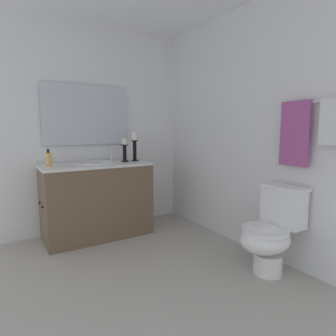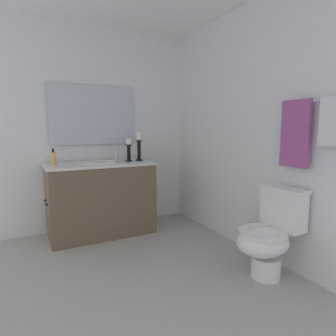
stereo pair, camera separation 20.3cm
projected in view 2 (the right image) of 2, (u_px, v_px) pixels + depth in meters
The scene contains 12 objects.
floor at pixel (144, 283), 2.32m from camera, with size 3.12×2.46×0.02m, color #B2ADA3.
wall_back at pixel (262, 130), 2.71m from camera, with size 3.12×0.04×2.45m, color white.
wall_left at pixel (94, 130), 3.52m from camera, with size 0.04×2.46×2.45m, color white.
vanity_cabinet at pixel (101, 199), 3.33m from camera, with size 0.58×1.21×0.85m.
sink_basin at pixel (100, 166), 3.28m from camera, with size 0.40×0.40×0.24m.
mirror at pixel (93, 115), 3.45m from camera, with size 0.02×1.02×0.70m, color silver.
candle_holder_tall at pixel (139, 146), 3.48m from camera, with size 0.09×0.09×0.34m.
candle_holder_short at pixel (129, 149), 3.41m from camera, with size 0.09×0.09×0.27m.
soap_bottle at pixel (53, 158), 3.03m from camera, with size 0.06×0.06×0.18m.
toilet at pixel (269, 235), 2.35m from camera, with size 0.39×0.54×0.75m.
towel_bar at pixel (318, 101), 2.13m from camera, with size 0.02×0.02×0.68m, color silver.
towel_near_vanity at pixel (295, 134), 2.30m from camera, with size 0.26×0.03×0.54m, color #A54C8C.
Camera 2 is at (2.01, -0.83, 1.23)m, focal length 30.47 mm.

